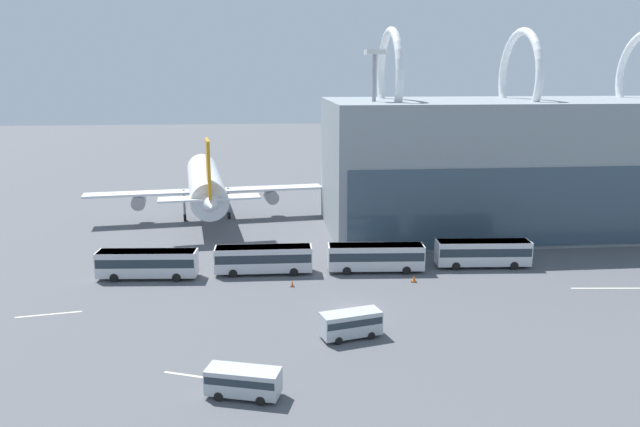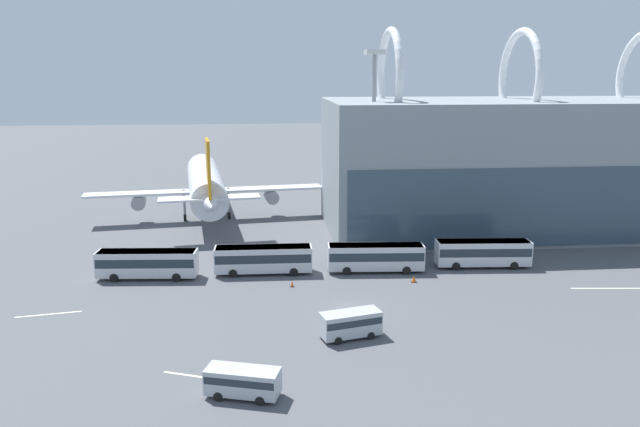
# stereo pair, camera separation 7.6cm
# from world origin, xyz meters

# --- Properties ---
(ground_plane) EXTENTS (440.00, 440.00, 0.00)m
(ground_plane) POSITION_xyz_m (0.00, 0.00, 0.00)
(ground_plane) COLOR #515459
(airliner_at_gate_near) EXTENTS (37.23, 37.58, 14.27)m
(airliner_at_gate_near) POSITION_xyz_m (-17.78, 41.37, 5.60)
(airliner_at_gate_near) COLOR silver
(airliner_at_gate_near) RESTS_ON ground_plane
(airliner_at_gate_far) EXTENTS (38.65, 43.25, 14.85)m
(airliner_at_gate_far) POSITION_xyz_m (34.00, 47.42, 5.57)
(airliner_at_gate_far) COLOR silver
(airliner_at_gate_far) RESTS_ON ground_plane
(shuttle_bus_0) EXTENTS (11.50, 3.47, 3.27)m
(shuttle_bus_0) POSITION_xyz_m (-22.08, 11.91, 1.92)
(shuttle_bus_0) COLOR silver
(shuttle_bus_0) RESTS_ON ground_plane
(shuttle_bus_1) EXTENTS (11.39, 2.88, 3.27)m
(shuttle_bus_1) POSITION_xyz_m (-8.81, 12.39, 1.92)
(shuttle_bus_1) COLOR silver
(shuttle_bus_1) RESTS_ON ground_plane
(shuttle_bus_2) EXTENTS (11.49, 3.38, 3.27)m
(shuttle_bus_2) POSITION_xyz_m (4.46, 11.93, 1.92)
(shuttle_bus_2) COLOR silver
(shuttle_bus_2) RESTS_ON ground_plane
(shuttle_bus_3) EXTENTS (11.49, 3.39, 3.27)m
(shuttle_bus_3) POSITION_xyz_m (17.74, 12.44, 1.92)
(shuttle_bus_3) COLOR silver
(shuttle_bus_3) RESTS_ON ground_plane
(service_van_foreground) EXTENTS (5.74, 3.35, 2.42)m
(service_van_foreground) POSITION_xyz_m (-1.16, -6.42, 1.42)
(service_van_foreground) COLOR #B2B7BC
(service_van_foreground) RESTS_ON ground_plane
(service_van_crossing) EXTENTS (5.78, 3.47, 2.19)m
(service_van_crossing) POSITION_xyz_m (-10.49, -15.95, 1.30)
(service_van_crossing) COLOR #B2B7BC
(service_van_crossing) RESTS_ON ground_plane
(floodlight_mast) EXTENTS (2.56, 2.56, 26.09)m
(floodlight_mast) POSITION_xyz_m (6.75, 27.79, 17.39)
(floodlight_mast) COLOR gray
(floodlight_mast) RESTS_ON ground_plane
(lane_stripe_0) EXTENTS (9.95, 1.17, 0.01)m
(lane_stripe_0) POSITION_xyz_m (29.81, 3.62, 0.00)
(lane_stripe_0) COLOR silver
(lane_stripe_0) RESTS_ON ground_plane
(lane_stripe_1) EXTENTS (7.55, 3.09, 0.01)m
(lane_stripe_1) POSITION_xyz_m (-13.13, -12.92, 0.00)
(lane_stripe_1) COLOR silver
(lane_stripe_1) RESTS_ON ground_plane
(lane_stripe_2) EXTENTS (6.12, 1.27, 0.01)m
(lane_stripe_2) POSITION_xyz_m (-29.98, 1.75, 0.00)
(lane_stripe_2) COLOR silver
(lane_stripe_2) RESTS_ON ground_plane
(traffic_cone_0) EXTENTS (0.45, 0.45, 0.74)m
(traffic_cone_0) POSITION_xyz_m (-5.69, 7.48, 0.36)
(traffic_cone_0) COLOR black
(traffic_cone_0) RESTS_ON ground_plane
(traffic_cone_1) EXTENTS (0.63, 0.63, 0.74)m
(traffic_cone_1) POSITION_xyz_m (8.12, 7.76, 0.36)
(traffic_cone_1) COLOR black
(traffic_cone_1) RESTS_ON ground_plane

